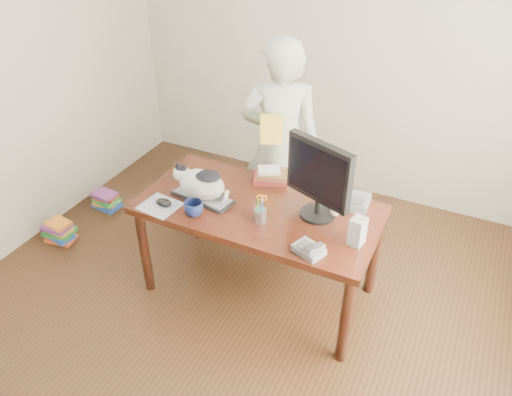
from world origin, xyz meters
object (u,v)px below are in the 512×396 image
object	(u,v)px
baseball	(335,211)
book_stack	(271,176)
pen_cup	(260,214)
monitor	(319,176)
mouse	(164,202)
speaker	(357,231)
calculator	(357,202)
book_pile_b	(106,200)
cat	(200,183)
keyboard	(203,197)
person	(280,145)
phone	(309,249)
desk	(264,218)
book_pile_a	(59,231)
coffee_mug	(194,209)

from	to	relation	value
baseball	book_stack	world-z (taller)	book_stack
book_stack	pen_cup	bearing A→B (deg)	-93.63
monitor	mouse	size ratio (longest dim) A/B	4.51
speaker	calculator	distance (m)	0.41
mouse	calculator	world-z (taller)	calculator
baseball	book_pile_b	distance (m)	2.33
pen_cup	mouse	world-z (taller)	pen_cup
cat	pen_cup	xyz separation A→B (m)	(0.48, -0.06, -0.07)
keyboard	person	size ratio (longest dim) A/B	0.27
cat	pen_cup	distance (m)	0.49
person	baseball	bearing A→B (deg)	113.90
phone	monitor	bearing A→B (deg)	125.60
monitor	speaker	world-z (taller)	monitor
cat	phone	size ratio (longest dim) A/B	2.07
phone	book_stack	bearing A→B (deg)	151.51
desk	person	world-z (taller)	person
baseball	book_pile_a	size ratio (longest dim) A/B	0.25
monitor	baseball	xyz separation A→B (m)	(0.11, 0.06, -0.27)
monitor	desk	bearing A→B (deg)	-161.37
cat	monitor	size ratio (longest dim) A/B	0.80
monitor	book_pile_a	xyz separation A→B (m)	(-2.12, -0.26, -0.96)
desk	book_stack	xyz separation A→B (m)	(-0.07, 0.25, 0.19)
keyboard	baseball	xyz separation A→B (m)	(0.87, 0.20, 0.02)
baseball	calculator	size ratio (longest dim) A/B	0.32
calculator	coffee_mug	bearing A→B (deg)	-152.39
phone	speaker	size ratio (longest dim) A/B	1.14
mouse	calculator	bearing A→B (deg)	32.06
cat	book_stack	distance (m)	0.54
desk	phone	size ratio (longest dim) A/B	7.71
phone	book_stack	distance (m)	0.82
person	book_pile_a	size ratio (longest dim) A/B	6.23
person	keyboard	bearing A→B (deg)	49.61
cat	baseball	xyz separation A→B (m)	(0.88, 0.20, -0.09)
person	desk	bearing A→B (deg)	80.25
pen_cup	calculator	bearing A→B (deg)	41.02
keyboard	book_pile_a	xyz separation A→B (m)	(-1.36, -0.12, -0.68)
desk	pen_cup	bearing A→B (deg)	-71.18
pen_cup	speaker	world-z (taller)	pen_cup
cat	book_stack	world-z (taller)	cat
person	book_pile_b	size ratio (longest dim) A/B	6.52
book_stack	baseball	bearing A→B (deg)	-41.52
keyboard	calculator	size ratio (longest dim) A/B	2.11
baseball	book_pile_a	bearing A→B (deg)	-171.87
speaker	pen_cup	bearing A→B (deg)	-163.20
keyboard	mouse	xyz separation A→B (m)	(-0.19, -0.18, 0.01)
monitor	pen_cup	bearing A→B (deg)	-124.04
coffee_mug	book_pile_b	size ratio (longest dim) A/B	0.49
baseball	book_pile_a	distance (m)	2.36
book_stack	person	xyz separation A→B (m)	(-0.09, 0.37, 0.05)
coffee_mug	book_stack	world-z (taller)	coffee_mug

